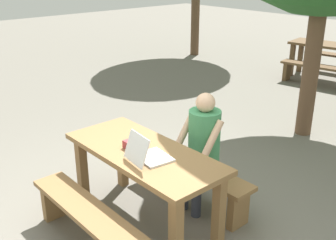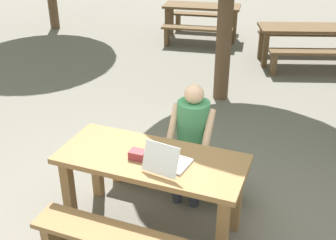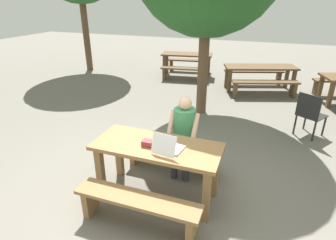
# 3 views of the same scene
# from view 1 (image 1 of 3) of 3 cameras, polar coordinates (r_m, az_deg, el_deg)

# --- Properties ---
(ground_plane) EXTENTS (30.00, 30.00, 0.00)m
(ground_plane) POSITION_cam_1_polar(r_m,az_deg,el_deg) (4.16, -3.20, -13.92)
(ground_plane) COLOR slate
(picnic_table_front) EXTENTS (1.65, 0.71, 0.78)m
(picnic_table_front) POSITION_cam_1_polar(r_m,az_deg,el_deg) (3.83, -3.40, -6.08)
(picnic_table_front) COLOR olive
(picnic_table_front) RESTS_ON ground
(bench_near) EXTENTS (1.51, 0.30, 0.42)m
(bench_near) POSITION_cam_1_polar(r_m,az_deg,el_deg) (3.71, -11.06, -13.48)
(bench_near) COLOR olive
(bench_near) RESTS_ON ground
(bench_far) EXTENTS (1.51, 0.30, 0.42)m
(bench_far) POSITION_cam_1_polar(r_m,az_deg,el_deg) (4.35, 3.19, -7.41)
(bench_far) COLOR olive
(bench_far) RESTS_ON ground
(laptop) EXTENTS (0.35, 0.38, 0.26)m
(laptop) POSITION_cam_1_polar(r_m,az_deg,el_deg) (3.55, -2.97, -4.78)
(laptop) COLOR white
(laptop) RESTS_ON picnic_table_front
(small_pouch) EXTENTS (0.14, 0.11, 0.07)m
(small_pouch) POSITION_cam_1_polar(r_m,az_deg,el_deg) (3.79, -5.14, -3.49)
(small_pouch) COLOR #993338
(small_pouch) RESTS_ON picnic_table_front
(person_seated) EXTENTS (0.43, 0.42, 1.24)m
(person_seated) POSITION_cam_1_polar(r_m,az_deg,el_deg) (4.03, 4.74, -3.38)
(person_seated) COLOR #333847
(person_seated) RESTS_ON ground
(picnic_table_distant) EXTENTS (1.74, 0.91, 0.76)m
(picnic_table_distant) POSITION_cam_1_polar(r_m,az_deg,el_deg) (9.35, 21.81, 9.01)
(picnic_table_distant) COLOR brown
(picnic_table_distant) RESTS_ON ground
(bench_distant_south) EXTENTS (1.52, 0.53, 0.42)m
(bench_distant_south) POSITION_cam_1_polar(r_m,az_deg,el_deg) (8.83, 20.19, 6.50)
(bench_distant_south) COLOR brown
(bench_distant_south) RESTS_ON ground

